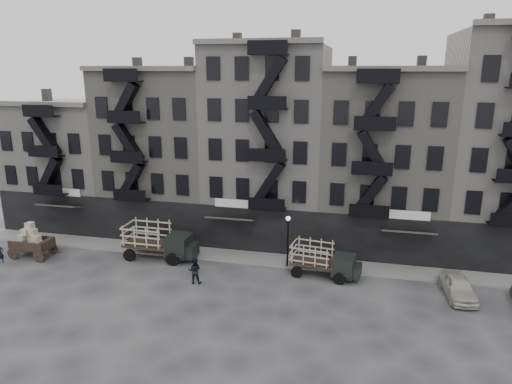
% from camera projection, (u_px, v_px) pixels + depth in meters
% --- Properties ---
extents(ground, '(140.00, 140.00, 0.00)m').
position_uv_depth(ground, '(242.00, 278.00, 34.19)').
color(ground, '#38383A').
rests_on(ground, ground).
extents(sidewalk, '(55.00, 2.50, 0.15)m').
position_uv_depth(sidewalk, '(254.00, 258.00, 37.70)').
color(sidewalk, slate).
rests_on(sidewalk, ground).
extents(building_west, '(10.00, 11.35, 13.20)m').
position_uv_depth(building_west, '(75.00, 162.00, 46.17)').
color(building_west, '#9E9891').
rests_on(building_west, ground).
extents(building_midwest, '(10.00, 11.35, 16.20)m').
position_uv_depth(building_midwest, '(166.00, 151.00, 43.61)').
color(building_midwest, gray).
rests_on(building_midwest, ground).
extents(building_center, '(10.00, 11.35, 18.20)m').
position_uv_depth(building_center, '(269.00, 145.00, 41.18)').
color(building_center, '#9E9891').
rests_on(building_center, ground).
extents(building_mideast, '(10.00, 11.35, 16.20)m').
position_uv_depth(building_mideast, '(382.00, 161.00, 39.28)').
color(building_mideast, gray).
rests_on(building_mideast, ground).
extents(building_east, '(10.00, 11.35, 19.20)m').
position_uv_depth(building_east, '(512.00, 148.00, 36.72)').
color(building_east, '#9E9891').
rests_on(building_east, ground).
extents(lamp_post, '(0.36, 0.36, 4.28)m').
position_uv_depth(lamp_post, '(288.00, 235.00, 35.25)').
color(lamp_post, black).
rests_on(lamp_post, ground).
extents(horse, '(2.30, 1.35, 1.83)m').
position_uv_depth(horse, '(27.00, 246.00, 37.94)').
color(horse, beige).
rests_on(horse, ground).
extents(wagon, '(3.50, 1.94, 2.93)m').
position_uv_depth(wagon, '(30.00, 238.00, 37.66)').
color(wagon, black).
rests_on(wagon, ground).
extents(stake_truck_west, '(6.02, 2.55, 3.00)m').
position_uv_depth(stake_truck_west, '(158.00, 239.00, 37.38)').
color(stake_truck_west, black).
rests_on(stake_truck_west, ground).
extents(stake_truck_east, '(5.35, 2.70, 2.58)m').
position_uv_depth(stake_truck_east, '(324.00, 258.00, 34.19)').
color(stake_truck_east, black).
rests_on(stake_truck_east, ground).
extents(car_east, '(2.22, 4.57, 1.50)m').
position_uv_depth(car_east, '(458.00, 286.00, 31.29)').
color(car_east, '#B7B2A4').
rests_on(car_east, ground).
extents(pedestrian_west, '(0.63, 0.71, 1.65)m').
position_uv_depth(pedestrian_west, '(0.00, 254.00, 36.62)').
color(pedestrian_west, black).
rests_on(pedestrian_west, ground).
extents(pedestrian_mid, '(1.07, 0.89, 1.98)m').
position_uv_depth(pedestrian_mid, '(195.00, 270.00, 33.19)').
color(pedestrian_mid, black).
rests_on(pedestrian_mid, ground).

